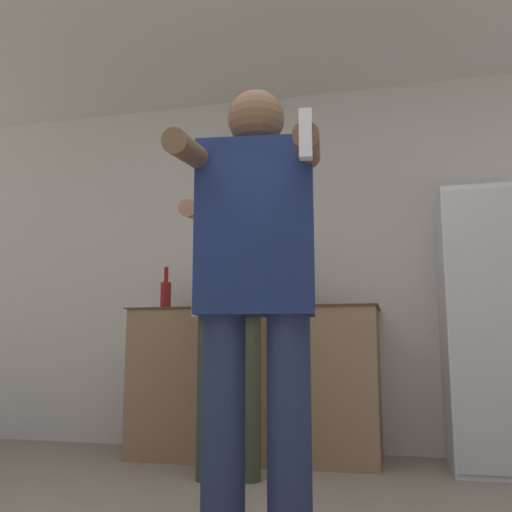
{
  "coord_description": "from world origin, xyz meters",
  "views": [
    {
      "loc": [
        0.48,
        -1.22,
        0.69
      ],
      "look_at": [
        0.03,
        0.64,
        1.0
      ],
      "focal_mm": 40.0,
      "sensor_mm": 36.0,
      "label": 1
    }
  ],
  "objects_px": {
    "bottle_red_label": "(222,295)",
    "bottle_dark_rum": "(303,286)",
    "bottle_amber_bourbon": "(257,288)",
    "person_woman_foreground": "(256,287)",
    "bottle_green_wine": "(196,296)",
    "refrigerator": "(506,328)",
    "bottle_short_whiskey": "(166,294)",
    "person_man_side": "(230,289)"
  },
  "relations": [
    {
      "from": "bottle_amber_bourbon",
      "to": "bottle_dark_rum",
      "type": "height_order",
      "value": "bottle_dark_rum"
    },
    {
      "from": "bottle_green_wine",
      "to": "bottle_short_whiskey",
      "type": "bearing_deg",
      "value": 180.0
    },
    {
      "from": "bottle_red_label",
      "to": "person_man_side",
      "type": "xyz_separation_m",
      "value": [
        0.24,
        -0.63,
        -0.03
      ]
    },
    {
      "from": "bottle_short_whiskey",
      "to": "person_woman_foreground",
      "type": "height_order",
      "value": "person_woman_foreground"
    },
    {
      "from": "refrigerator",
      "to": "bottle_dark_rum",
      "type": "xyz_separation_m",
      "value": [
        -1.2,
        0.0,
        0.28
      ]
    },
    {
      "from": "bottle_amber_bourbon",
      "to": "person_man_side",
      "type": "height_order",
      "value": "person_man_side"
    },
    {
      "from": "bottle_red_label",
      "to": "bottle_dark_rum",
      "type": "relative_size",
      "value": 0.71
    },
    {
      "from": "bottle_dark_rum",
      "to": "person_man_side",
      "type": "distance_m",
      "value": 0.71
    },
    {
      "from": "refrigerator",
      "to": "bottle_green_wine",
      "type": "height_order",
      "value": "refrigerator"
    },
    {
      "from": "bottle_dark_rum",
      "to": "bottle_green_wine",
      "type": "height_order",
      "value": "bottle_dark_rum"
    },
    {
      "from": "refrigerator",
      "to": "bottle_dark_rum",
      "type": "distance_m",
      "value": 1.23
    },
    {
      "from": "bottle_amber_bourbon",
      "to": "bottle_short_whiskey",
      "type": "relative_size",
      "value": 1.14
    },
    {
      "from": "bottle_green_wine",
      "to": "person_woman_foreground",
      "type": "relative_size",
      "value": 0.15
    },
    {
      "from": "person_woman_foreground",
      "to": "bottle_green_wine",
      "type": "bearing_deg",
      "value": 115.37
    },
    {
      "from": "bottle_short_whiskey",
      "to": "bottle_red_label",
      "type": "distance_m",
      "value": 0.4
    },
    {
      "from": "person_woman_foreground",
      "to": "bottle_short_whiskey",
      "type": "bearing_deg",
      "value": 120.92
    },
    {
      "from": "bottle_amber_bourbon",
      "to": "person_woman_foreground",
      "type": "relative_size",
      "value": 0.21
    },
    {
      "from": "bottle_dark_rum",
      "to": "bottle_amber_bourbon",
      "type": "bearing_deg",
      "value": 180.0
    },
    {
      "from": "bottle_short_whiskey",
      "to": "bottle_green_wine",
      "type": "bearing_deg",
      "value": 0.0
    },
    {
      "from": "refrigerator",
      "to": "bottle_dark_rum",
      "type": "height_order",
      "value": "refrigerator"
    },
    {
      "from": "bottle_green_wine",
      "to": "refrigerator",
      "type": "bearing_deg",
      "value": -0.04
    },
    {
      "from": "refrigerator",
      "to": "bottle_red_label",
      "type": "relative_size",
      "value": 6.32
    },
    {
      "from": "person_man_side",
      "to": "person_woman_foreground",
      "type": "bearing_deg",
      "value": -69.61
    },
    {
      "from": "bottle_red_label",
      "to": "bottle_dark_rum",
      "type": "distance_m",
      "value": 0.55
    },
    {
      "from": "bottle_green_wine",
      "to": "person_man_side",
      "type": "height_order",
      "value": "person_man_side"
    },
    {
      "from": "bottle_amber_bourbon",
      "to": "person_woman_foreground",
      "type": "distance_m",
      "value": 1.84
    },
    {
      "from": "bottle_red_label",
      "to": "person_woman_foreground",
      "type": "relative_size",
      "value": 0.16
    },
    {
      "from": "bottle_amber_bourbon",
      "to": "bottle_dark_rum",
      "type": "bearing_deg",
      "value": 0.0
    },
    {
      "from": "bottle_amber_bourbon",
      "to": "person_woman_foreground",
      "type": "height_order",
      "value": "person_woman_foreground"
    },
    {
      "from": "person_man_side",
      "to": "bottle_red_label",
      "type": "bearing_deg",
      "value": 110.5
    },
    {
      "from": "bottle_short_whiskey",
      "to": "bottle_green_wine",
      "type": "height_order",
      "value": "bottle_short_whiskey"
    },
    {
      "from": "bottle_short_whiskey",
      "to": "person_man_side",
      "type": "height_order",
      "value": "person_man_side"
    },
    {
      "from": "bottle_amber_bourbon",
      "to": "bottle_red_label",
      "type": "height_order",
      "value": "bottle_amber_bourbon"
    },
    {
      "from": "bottle_green_wine",
      "to": "bottle_amber_bourbon",
      "type": "bearing_deg",
      "value": 0.0
    },
    {
      "from": "bottle_amber_bourbon",
      "to": "person_woman_foreground",
      "type": "xyz_separation_m",
      "value": [
        0.42,
        -1.78,
        -0.19
      ]
    },
    {
      "from": "refrigerator",
      "to": "bottle_red_label",
      "type": "distance_m",
      "value": 1.77
    },
    {
      "from": "refrigerator",
      "to": "bottle_amber_bourbon",
      "type": "distance_m",
      "value": 1.53
    },
    {
      "from": "bottle_short_whiskey",
      "to": "person_woman_foreground",
      "type": "relative_size",
      "value": 0.19
    },
    {
      "from": "bottle_short_whiskey",
      "to": "bottle_dark_rum",
      "type": "bearing_deg",
      "value": 0.0
    },
    {
      "from": "bottle_green_wine",
      "to": "person_woman_foreground",
      "type": "bearing_deg",
      "value": -64.63
    },
    {
      "from": "bottle_green_wine",
      "to": "person_woman_foreground",
      "type": "distance_m",
      "value": 1.98
    },
    {
      "from": "bottle_dark_rum",
      "to": "bottle_green_wine",
      "type": "relative_size",
      "value": 1.46
    }
  ]
}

